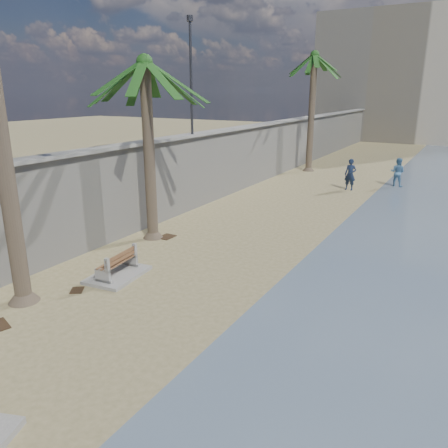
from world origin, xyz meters
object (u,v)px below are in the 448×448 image
at_px(bench_far, 117,266).
at_px(palm_mid, 145,65).
at_px(palm_back, 315,57).
at_px(person_a, 350,172).
at_px(person_b, 398,171).

height_order(bench_far, palm_mid, palm_mid).
distance_m(bench_far, palm_mid, 7.19).
distance_m(palm_back, person_a, 9.33).
bearing_deg(palm_back, person_a, -49.32).
height_order(palm_mid, person_a, palm_mid).
relative_size(bench_far, palm_mid, 0.28).
bearing_deg(person_a, palm_mid, -105.64).
xyz_separation_m(palm_back, person_b, (6.44, -2.45, -6.79)).
xyz_separation_m(palm_mid, person_b, (6.68, 15.05, -5.50)).
bearing_deg(person_a, person_b, 52.08).
distance_m(palm_mid, person_b, 17.36).
bearing_deg(bench_far, person_a, 79.28).
height_order(bench_far, palm_back, palm_back).
distance_m(bench_far, person_b, 19.32).
distance_m(palm_mid, person_a, 14.41).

